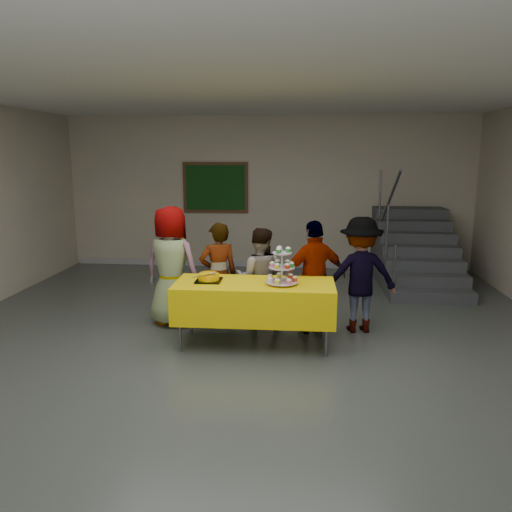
{
  "coord_description": "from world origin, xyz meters",
  "views": [
    {
      "loc": [
        0.63,
        -4.91,
        2.26
      ],
      "look_at": [
        0.12,
        0.96,
        1.05
      ],
      "focal_mm": 35.0,
      "sensor_mm": 36.0,
      "label": 1
    }
  ],
  "objects": [
    {
      "name": "noticeboard",
      "position": [
        -1.04,
        4.96,
        1.6
      ],
      "size": [
        1.3,
        0.05,
        1.0
      ],
      "color": "#472B16",
      "rests_on": "ground"
    },
    {
      "name": "schoolchild_d",
      "position": [
        0.84,
        1.27,
        0.72
      ],
      "size": [
        0.92,
        0.65,
        1.45
      ],
      "primitive_type": "imported",
      "rotation": [
        0.0,
        0.0,
        3.53
      ],
      "color": "slate",
      "rests_on": "ground"
    },
    {
      "name": "staircase",
      "position": [
        2.7,
        4.13,
        0.49
      ],
      "size": [
        1.3,
        2.4,
        2.04
      ],
      "color": "#424447",
      "rests_on": "ground"
    },
    {
      "name": "room_shell",
      "position": [
        0.0,
        0.02,
        2.13
      ],
      "size": [
        10.0,
        10.04,
        3.02
      ],
      "color": "#4C514C",
      "rests_on": "ground"
    },
    {
      "name": "schoolchild_a",
      "position": [
        -1.04,
        1.41,
        0.8
      ],
      "size": [
        0.89,
        0.7,
        1.6
      ],
      "primitive_type": "imported",
      "rotation": [
        0.0,
        0.0,
        2.86
      ],
      "color": "slate",
      "rests_on": "ground"
    },
    {
      "name": "bear_cake",
      "position": [
        -0.43,
        0.78,
        0.83
      ],
      "size": [
        0.32,
        0.36,
        0.12
      ],
      "color": "black",
      "rests_on": "bake_table"
    },
    {
      "name": "cupcake_stand",
      "position": [
        0.44,
        0.72,
        0.94
      ],
      "size": [
        0.38,
        0.38,
        0.44
      ],
      "color": "silver",
      "rests_on": "bake_table"
    },
    {
      "name": "schoolchild_c",
      "position": [
        0.13,
        1.38,
        0.67
      ],
      "size": [
        0.65,
        0.5,
        1.33
      ],
      "primitive_type": "imported",
      "rotation": [
        0.0,
        0.0,
        3.14
      ],
      "color": "slate",
      "rests_on": "ground"
    },
    {
      "name": "bake_table",
      "position": [
        0.12,
        0.76,
        0.56
      ],
      "size": [
        1.88,
        0.78,
        0.77
      ],
      "color": "#595960",
      "rests_on": "ground"
    },
    {
      "name": "schoolchild_e",
      "position": [
        1.42,
        1.37,
        0.74
      ],
      "size": [
        1.02,
        0.67,
        1.49
      ],
      "primitive_type": "imported",
      "rotation": [
        0.0,
        0.0,
        3.27
      ],
      "color": "slate",
      "rests_on": "ground"
    },
    {
      "name": "schoolchild_b",
      "position": [
        -0.41,
        1.4,
        0.7
      ],
      "size": [
        0.6,
        0.5,
        1.39
      ],
      "primitive_type": "imported",
      "rotation": [
        0.0,
        0.0,
        3.53
      ],
      "color": "slate",
      "rests_on": "ground"
    }
  ]
}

